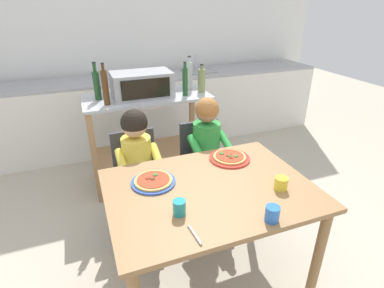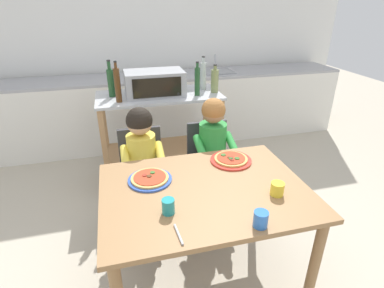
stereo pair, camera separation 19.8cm
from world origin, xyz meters
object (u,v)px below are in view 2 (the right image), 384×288
toaster_oven (155,83)px  bottle_clear_vinegar (203,75)px  bottle_slim_sauce (111,82)px  kitchen_island_cart (160,123)px  drinking_cup_teal (168,206)px  child_in_green_shirt (215,149)px  dining_table (205,203)px  drinking_cup_blue (261,219)px  bottle_squat_spirits (197,81)px  child_in_yellow_shirt (143,157)px  bottle_dark_olive_oil (215,81)px  pizza_plate_red_rimmed (231,159)px  drinking_cup_yellow (277,189)px  bottle_tall_green_wine (118,85)px  dining_chair_left (143,171)px  pizza_plate_blue_rimmed (150,179)px  dining_chair_right (209,163)px  serving_spoon (179,234)px

toaster_oven → bottle_clear_vinegar: size_ratio=1.65×
bottle_slim_sauce → kitchen_island_cart: bearing=-5.5°
kitchen_island_cart → toaster_oven: (-0.04, -0.01, 0.42)m
drinking_cup_teal → child_in_green_shirt: bearing=56.5°
dining_table → drinking_cup_blue: size_ratio=14.54×
bottle_squat_spirits → child_in_yellow_shirt: (-0.61, -0.66, -0.38)m
bottle_dark_olive_oil → toaster_oven: bearing=175.2°
bottle_squat_spirits → child_in_yellow_shirt: bottle_squat_spirits is taller
bottle_slim_sauce → dining_table: bearing=-71.7°
toaster_oven → drinking_cup_teal: (-0.17, -1.56, -0.24)m
pizza_plate_red_rimmed → toaster_oven: bearing=107.3°
drinking_cup_yellow → drinking_cup_teal: drinking_cup_teal is taller
drinking_cup_yellow → bottle_tall_green_wine: bearing=119.3°
dining_chair_left → child_in_yellow_shirt: (-0.00, -0.12, 0.19)m
toaster_oven → bottle_tall_green_wine: bearing=-159.3°
bottle_dark_olive_oil → pizza_plate_blue_rimmed: 1.45m
toaster_oven → bottle_squat_spirits: bottle_squat_spirits is taller
bottle_squat_spirits → dining_chair_right: size_ratio=0.39×
child_in_green_shirt → drinking_cup_blue: child_in_green_shirt is taller
pizza_plate_blue_rimmed → pizza_plate_red_rimmed: size_ratio=0.95×
bottle_tall_green_wine → drinking_cup_blue: 1.77m
drinking_cup_blue → drinking_cup_yellow: bearing=46.2°
bottle_clear_vinegar → pizza_plate_red_rimmed: size_ratio=1.17×
dining_table → drinking_cup_teal: (-0.25, -0.17, 0.15)m
kitchen_island_cart → drinking_cup_teal: kitchen_island_cart is taller
kitchen_island_cart → drinking_cup_yellow: (0.42, -1.57, 0.17)m
bottle_clear_vinegar → pizza_plate_red_rimmed: 1.24m
child_in_green_shirt → pizza_plate_blue_rimmed: 0.73m
bottle_squat_spirits → kitchen_island_cart: bearing=160.5°
bottle_tall_green_wine → drinking_cup_yellow: bearing=-60.7°
kitchen_island_cart → bottle_tall_green_wine: bottle_tall_green_wine is taller
drinking_cup_teal → dining_chair_left: bearing=93.3°
bottle_tall_green_wine → drinking_cup_yellow: size_ratio=4.68×
dining_chair_left → serving_spoon: size_ratio=5.79×
pizza_plate_blue_rimmed → drinking_cup_teal: drinking_cup_teal is taller
child_in_yellow_shirt → drinking_cup_yellow: (0.68, -0.78, 0.11)m
bottle_tall_green_wine → pizza_plate_red_rimmed: bearing=-55.1°
bottle_squat_spirits → child_in_green_shirt: size_ratio=0.30×
dining_chair_right → drinking_cup_teal: 1.08m
bottle_squat_spirits → drinking_cup_teal: size_ratio=3.85×
child_in_green_shirt → toaster_oven: bearing=114.2°
kitchen_island_cart → drinking_cup_teal: 1.60m
bottle_slim_sauce → bottle_squat_spirits: size_ratio=1.07×
toaster_oven → pizza_plate_red_rimmed: bearing=-72.7°
dining_chair_right → pizza_plate_blue_rimmed: 0.85m
bottle_clear_vinegar → dining_table: (-0.42, -1.47, -0.42)m
bottle_tall_green_wine → drinking_cup_teal: 1.47m
bottle_dark_olive_oil → dining_chair_left: size_ratio=0.34×
bottle_squat_spirits → dining_chair_left: 1.00m
bottle_dark_olive_oil → child_in_yellow_shirt: (-0.80, -0.72, -0.36)m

